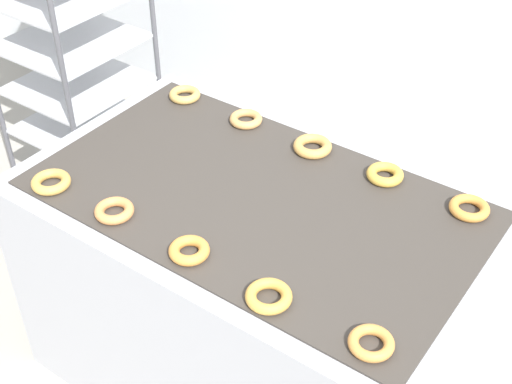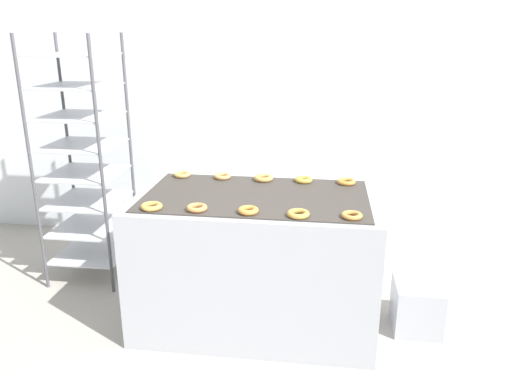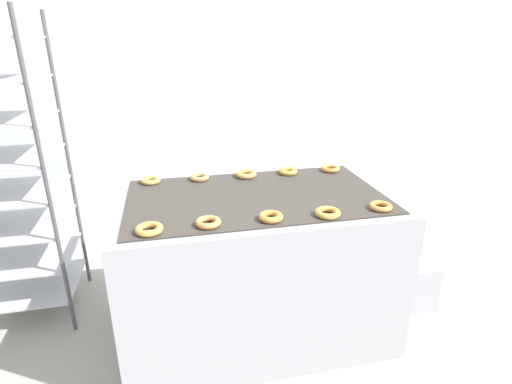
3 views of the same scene
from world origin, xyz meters
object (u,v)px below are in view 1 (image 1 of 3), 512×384
object	(u,v)px
fryer_machine	(256,296)
donut_near_left	(114,211)
donut_far_rightmost	(469,208)
donut_near_leftmost	(51,182)
donut_near_center	(189,251)
donut_far_right	(385,174)
donut_far_left	(246,119)
baking_rack_cart	(67,19)
donut_far_center	(313,146)
donut_near_right	(269,296)
donut_far_leftmost	(185,95)
donut_near_rightmost	(371,343)

from	to	relation	value
fryer_machine	donut_near_left	distance (m)	0.64
donut_near_left	donut_far_rightmost	xyz separation A→B (m)	(0.88, 0.65, -0.00)
donut_near_leftmost	donut_far_rightmost	size ratio (longest dim) A/B	1.02
donut_near_center	donut_far_right	size ratio (longest dim) A/B	0.98
donut_near_leftmost	donut_far_left	xyz separation A→B (m)	(0.29, 0.68, -0.00)
baking_rack_cart	donut_far_center	bearing A→B (deg)	-6.62
donut_far_left	donut_far_rightmost	world-z (taller)	same
donut_far_center	baking_rack_cart	bearing A→B (deg)	173.38
donut_far_left	fryer_machine	bearing A→B (deg)	-49.63
donut_far_center	donut_far_right	bearing A→B (deg)	0.06
donut_far_left	donut_near_center	bearing A→B (deg)	-66.68
baking_rack_cart	donut_near_left	size ratio (longest dim) A/B	15.35
donut_near_left	donut_near_right	world-z (taller)	same
fryer_machine	donut_far_leftmost	world-z (taller)	donut_far_leftmost
donut_near_leftmost	donut_near_rightmost	size ratio (longest dim) A/B	1.08
donut_near_leftmost	donut_far_center	world-z (taller)	donut_far_center
donut_far_center	donut_far_right	distance (m)	0.28
donut_near_left	donut_far_center	xyz separation A→B (m)	(0.31, 0.65, 0.00)
donut_near_left	donut_far_left	xyz separation A→B (m)	(0.02, 0.66, -0.00)
donut_far_center	donut_far_rightmost	world-z (taller)	donut_far_center
donut_far_leftmost	donut_far_left	distance (m)	0.30
donut_near_leftmost	donut_far_center	bearing A→B (deg)	48.90
donut_near_right	donut_far_left	distance (m)	0.89
donut_far_leftmost	donut_near_leftmost	bearing A→B (deg)	-89.26
donut_near_center	donut_far_right	bearing A→B (deg)	66.49
donut_near_right	donut_far_rightmost	xyz separation A→B (m)	(0.29, 0.67, -0.00)
donut_near_left	donut_near_center	distance (m)	0.30
donut_far_right	donut_far_left	bearing A→B (deg)	178.96
fryer_machine	donut_far_center	distance (m)	0.57
donut_near_center	donut_far_leftmost	size ratio (longest dim) A/B	0.99
fryer_machine	donut_near_left	size ratio (longest dim) A/B	12.56
donut_near_left	donut_far_left	distance (m)	0.66
donut_near_center	donut_far_right	distance (m)	0.72
donut_near_leftmost	donut_far_leftmost	size ratio (longest dim) A/B	1.06
baking_rack_cart	donut_far_leftmost	size ratio (longest dim) A/B	15.56
fryer_machine	donut_near_right	distance (m)	0.65
donut_far_left	donut_far_rightmost	size ratio (longest dim) A/B	0.96
donut_near_right	donut_far_left	size ratio (longest dim) A/B	1.07
donut_near_rightmost	donut_far_center	size ratio (longest dim) A/B	0.88
donut_near_right	donut_far_leftmost	bearing A→B (deg)	141.76
baking_rack_cart	donut_near_leftmost	bearing A→B (deg)	-45.33
donut_near_leftmost	donut_near_center	distance (m)	0.57
donut_near_center	donut_near_rightmost	distance (m)	0.59
donut_near_rightmost	donut_far_right	distance (m)	0.72
baking_rack_cart	donut_near_leftmost	world-z (taller)	baking_rack_cart
donut_near_leftmost	donut_far_rightmost	world-z (taller)	donut_near_leftmost
donut_near_leftmost	donut_far_leftmost	world-z (taller)	same
donut_far_left	donut_near_right	bearing A→B (deg)	-49.85
donut_near_left	donut_far_center	bearing A→B (deg)	64.50
donut_far_left	donut_far_center	size ratio (longest dim) A/B	0.90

